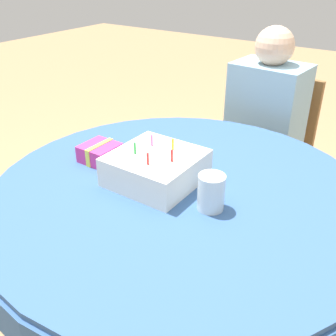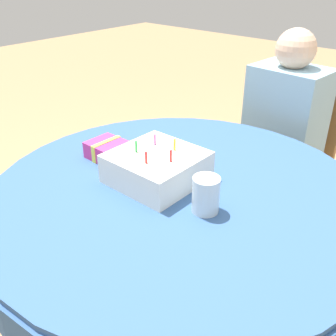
{
  "view_description": "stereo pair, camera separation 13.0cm",
  "coord_description": "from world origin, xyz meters",
  "px_view_note": "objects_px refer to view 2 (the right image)",
  "views": [
    {
      "loc": [
        0.61,
        -0.94,
        1.42
      ],
      "look_at": [
        -0.05,
        -0.0,
        0.79
      ],
      "focal_mm": 42.0,
      "sensor_mm": 36.0,
      "label": 1
    },
    {
      "loc": [
        0.71,
        -0.86,
        1.42
      ],
      "look_at": [
        -0.05,
        -0.0,
        0.79
      ],
      "focal_mm": 42.0,
      "sensor_mm": 36.0,
      "label": 2
    }
  ],
  "objects_px": {
    "drinking_glass": "(206,195)",
    "gift_box": "(107,149)",
    "person": "(282,124)",
    "chair": "(286,155)",
    "birthday_cake": "(157,167)"
  },
  "relations": [
    {
      "from": "person",
      "to": "birthday_cake",
      "type": "xyz_separation_m",
      "value": [
        -0.03,
        -0.89,
        0.11
      ]
    },
    {
      "from": "person",
      "to": "chair",
      "type": "bearing_deg",
      "value": 90.0
    },
    {
      "from": "chair",
      "to": "gift_box",
      "type": "distance_m",
      "value": 1.06
    },
    {
      "from": "birthday_cake",
      "to": "drinking_glass",
      "type": "xyz_separation_m",
      "value": [
        0.23,
        -0.04,
        0.01
      ]
    },
    {
      "from": "birthday_cake",
      "to": "chair",
      "type": "bearing_deg",
      "value": 87.87
    },
    {
      "from": "chair",
      "to": "person",
      "type": "relative_size",
      "value": 0.75
    },
    {
      "from": "drinking_glass",
      "to": "gift_box",
      "type": "xyz_separation_m",
      "value": [
        -0.5,
        0.04,
        -0.03
      ]
    },
    {
      "from": "birthday_cake",
      "to": "person",
      "type": "bearing_deg",
      "value": 88.06
    },
    {
      "from": "person",
      "to": "drinking_glass",
      "type": "relative_size",
      "value": 9.84
    },
    {
      "from": "chair",
      "to": "birthday_cake",
      "type": "bearing_deg",
      "value": -88.13
    },
    {
      "from": "chair",
      "to": "person",
      "type": "bearing_deg",
      "value": -90.0
    },
    {
      "from": "person",
      "to": "gift_box",
      "type": "distance_m",
      "value": 0.94
    },
    {
      "from": "drinking_glass",
      "to": "gift_box",
      "type": "relative_size",
      "value": 0.86
    },
    {
      "from": "birthday_cake",
      "to": "drinking_glass",
      "type": "height_order",
      "value": "birthday_cake"
    },
    {
      "from": "gift_box",
      "to": "birthday_cake",
      "type": "bearing_deg",
      "value": -0.63
    }
  ]
}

